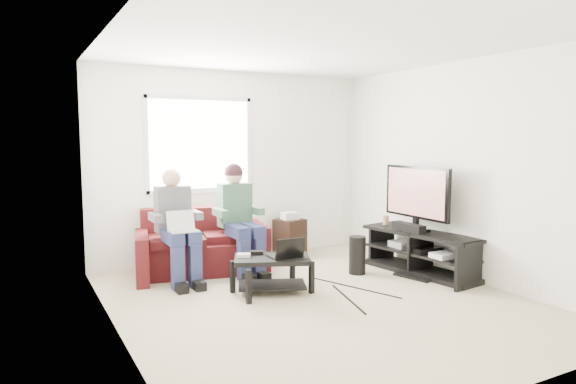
{
  "coord_description": "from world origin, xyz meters",
  "views": [
    {
      "loc": [
        -2.75,
        -4.41,
        1.68
      ],
      "look_at": [
        -0.04,
        0.6,
        1.09
      ],
      "focal_mm": 32.0,
      "sensor_mm": 36.0,
      "label": 1
    }
  ],
  "objects": [
    {
      "name": "person_right",
      "position": [
        -0.27,
        1.47,
        0.78
      ],
      "size": [
        0.4,
        0.71,
        1.37
      ],
      "color": "navy",
      "rests_on": "sofa"
    },
    {
      "name": "keyboard_floor",
      "position": [
        1.47,
        0.2,
        0.01
      ],
      "size": [
        0.27,
        0.51,
        0.03
      ],
      "primitive_type": "cube",
      "rotation": [
        0.0,
        0.0,
        0.24
      ],
      "color": "black",
      "rests_on": "floor"
    },
    {
      "name": "laptop_silver",
      "position": [
        -1.07,
        1.2,
        0.69
      ],
      "size": [
        0.36,
        0.29,
        0.24
      ],
      "primitive_type": null,
      "rotation": [
        0.0,
        0.0,
        -0.24
      ],
      "color": "silver",
      "rests_on": "person_left"
    },
    {
      "name": "wall_right",
      "position": [
        2.0,
        0.0,
        1.3
      ],
      "size": [
        0.0,
        4.5,
        4.5
      ],
      "primitive_type": "plane",
      "rotation": [
        1.57,
        0.0,
        -1.57
      ],
      "color": "white",
      "rests_on": "floor"
    },
    {
      "name": "wall_front",
      "position": [
        0.0,
        -2.25,
        1.3
      ],
      "size": [
        4.5,
        0.0,
        4.5
      ],
      "primitive_type": "plane",
      "rotation": [
        -1.57,
        0.0,
        0.0
      ],
      "color": "white",
      "rests_on": "floor"
    },
    {
      "name": "console_black",
      "position": [
        1.71,
        0.29,
        0.31
      ],
      "size": [
        0.38,
        0.3,
        0.07
      ],
      "primitive_type": "cube",
      "color": "black",
      "rests_on": "tv_stand"
    },
    {
      "name": "coffee_table",
      "position": [
        -0.31,
        0.48,
        0.3
      ],
      "size": [
        0.94,
        0.77,
        0.4
      ],
      "color": "black",
      "rests_on": "floor"
    },
    {
      "name": "console_white",
      "position": [
        1.71,
        -0.06,
        0.31
      ],
      "size": [
        0.3,
        0.22,
        0.06
      ],
      "primitive_type": "cube",
      "color": "silver",
      "rests_on": "tv_stand"
    },
    {
      "name": "tv_stand",
      "position": [
        1.71,
        0.34,
        0.23
      ],
      "size": [
        0.69,
        1.64,
        0.53
      ],
      "color": "black",
      "rests_on": "floor"
    },
    {
      "name": "laptop_black",
      "position": [
        -0.19,
        0.4,
        0.52
      ],
      "size": [
        0.41,
        0.38,
        0.24
      ],
      "primitive_type": null,
      "rotation": [
        0.0,
        0.0,
        -0.52
      ],
      "color": "black",
      "rests_on": "coffee_table"
    },
    {
      "name": "floor",
      "position": [
        0.0,
        0.0,
        0.0
      ],
      "size": [
        4.5,
        4.5,
        0.0
      ],
      "primitive_type": "plane",
      "color": "#BDB493",
      "rests_on": "ground"
    },
    {
      "name": "sofa",
      "position": [
        -0.67,
        1.72,
        0.3
      ],
      "size": [
        1.84,
        1.06,
        0.79
      ],
      "color": "#4C1316",
      "rests_on": "floor"
    },
    {
      "name": "window",
      "position": [
        -0.5,
        2.23,
        1.6
      ],
      "size": [
        1.48,
        0.04,
        1.28
      ],
      "color": "white",
      "rests_on": "wall_back"
    },
    {
      "name": "console_grey",
      "position": [
        1.71,
        0.64,
        0.32
      ],
      "size": [
        0.34,
        0.26,
        0.08
      ],
      "primitive_type": "cube",
      "color": "gray",
      "rests_on": "tv_stand"
    },
    {
      "name": "controller_a",
      "position": [
        -0.59,
        0.6,
        0.42
      ],
      "size": [
        0.17,
        0.15,
        0.04
      ],
      "primitive_type": "cube",
      "rotation": [
        0.0,
        0.0,
        -0.51
      ],
      "color": "silver",
      "rests_on": "coffee_table"
    },
    {
      "name": "controller_c",
      "position": [
        -0.01,
        0.63,
        0.42
      ],
      "size": [
        0.16,
        0.14,
        0.04
      ],
      "primitive_type": "cube",
      "rotation": [
        0.0,
        0.0,
        -0.39
      ],
      "color": "gray",
      "rests_on": "coffee_table"
    },
    {
      "name": "drink_cup",
      "position": [
        1.66,
        0.97,
        0.59
      ],
      "size": [
        0.08,
        0.08,
        0.12
      ],
      "primitive_type": "cylinder",
      "color": "#AA7749",
      "rests_on": "tv_stand"
    },
    {
      "name": "end_table",
      "position": [
        0.73,
        1.96,
        0.28
      ],
      "size": [
        0.36,
        0.36,
        0.63
      ],
      "color": "black",
      "rests_on": "floor"
    },
    {
      "name": "soundbar",
      "position": [
        1.59,
        0.44,
        0.58
      ],
      "size": [
        0.12,
        0.5,
        0.1
      ],
      "primitive_type": "cube",
      "color": "black",
      "rests_on": "tv_stand"
    },
    {
      "name": "tv",
      "position": [
        1.71,
        0.44,
        0.99
      ],
      "size": [
        0.12,
        1.1,
        0.81
      ],
      "color": "black",
      "rests_on": "tv_stand"
    },
    {
      "name": "ceiling",
      "position": [
        0.0,
        0.0,
        2.6
      ],
      "size": [
        4.5,
        4.5,
        0.0
      ],
      "primitive_type": "plane",
      "rotation": [
        3.14,
        0.0,
        0.0
      ],
      "color": "white",
      "rests_on": "wall_back"
    },
    {
      "name": "wall_left",
      "position": [
        -2.0,
        0.0,
        1.3
      ],
      "size": [
        0.0,
        4.5,
        4.5
      ],
      "primitive_type": "plane",
      "rotation": [
        1.57,
        0.0,
        1.57
      ],
      "color": "white",
      "rests_on": "floor"
    },
    {
      "name": "wall_back",
      "position": [
        0.0,
        2.25,
        1.3
      ],
      "size": [
        4.5,
        0.0,
        4.5
      ],
      "primitive_type": "plane",
      "rotation": [
        1.57,
        0.0,
        0.0
      ],
      "color": "white",
      "rests_on": "floor"
    },
    {
      "name": "controller_b",
      "position": [
        -0.41,
        0.66,
        0.42
      ],
      "size": [
        0.16,
        0.13,
        0.04
      ],
      "primitive_type": "cube",
      "rotation": [
        0.0,
        0.0,
        -0.36
      ],
      "color": "black",
      "rests_on": "coffee_table"
    },
    {
      "name": "subwoofer",
      "position": [
        0.99,
        0.69,
        0.24
      ],
      "size": [
        0.21,
        0.21,
        0.47
      ],
      "primitive_type": "cylinder",
      "color": "black",
      "rests_on": "floor"
    },
    {
      "name": "person_left",
      "position": [
        -1.07,
        1.45,
        0.72
      ],
      "size": [
        0.4,
        0.71,
        1.32
      ],
      "color": "navy",
      "rests_on": "sofa"
    }
  ]
}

